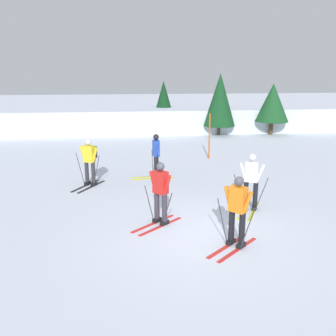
{
  "coord_description": "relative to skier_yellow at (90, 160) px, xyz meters",
  "views": [
    {
      "loc": [
        -1.95,
        -8.53,
        4.0
      ],
      "look_at": [
        -0.52,
        3.33,
        0.9
      ],
      "focal_mm": 39.92,
      "sensor_mm": 36.0,
      "label": 1
    }
  ],
  "objects": [
    {
      "name": "skier_blue",
      "position": [
        2.43,
        0.68,
        -0.04
      ],
      "size": [
        1.62,
        1.0,
        1.71
      ],
      "color": "gold",
      "rests_on": "ground"
    },
    {
      "name": "far_snow_ridge",
      "position": [
        3.17,
        13.99,
        -0.17
      ],
      "size": [
        80.0,
        7.48,
        1.57
      ],
      "primitive_type": "cube",
      "color": "silver",
      "rests_on": "ground"
    },
    {
      "name": "skier_white",
      "position": [
        4.89,
        -3.06,
        -0.04
      ],
      "size": [
        1.08,
        1.59,
        1.71
      ],
      "color": "gold",
      "rests_on": "ground"
    },
    {
      "name": "ground_plane",
      "position": [
        3.17,
        -4.64,
        -0.96
      ],
      "size": [
        120.0,
        120.0,
        0.0
      ],
      "primitive_type": "plane",
      "color": "silver"
    },
    {
      "name": "skier_orange",
      "position": [
        3.77,
        -5.36,
        -0.04
      ],
      "size": [
        1.44,
        1.34,
        1.71
      ],
      "color": "red",
      "rests_on": "ground"
    },
    {
      "name": "conifer_far_centre",
      "position": [
        4.06,
        12.93,
        1.0
      ],
      "size": [
        1.63,
        1.63,
        3.37
      ],
      "color": "#513823",
      "rests_on": "ground"
    },
    {
      "name": "conifer_far_right",
      "position": [
        7.34,
        10.16,
        1.29
      ],
      "size": [
        2.02,
        2.02,
        3.9
      ],
      "color": "#513823",
      "rests_on": "ground"
    },
    {
      "name": "skier_yellow",
      "position": [
        0.0,
        0.0,
        0.0
      ],
      "size": [
        1.13,
        1.57,
        1.71
      ],
      "color": "black",
      "rests_on": "ground"
    },
    {
      "name": "skier_red",
      "position": [
        2.14,
        -3.81,
        -0.04
      ],
      "size": [
        1.44,
        1.34,
        1.71
      ],
      "color": "red",
      "rests_on": "ground"
    },
    {
      "name": "conifer_far_left",
      "position": [
        10.77,
        10.02,
        1.09
      ],
      "size": [
        2.13,
        2.13,
        3.27
      ],
      "color": "#513823",
      "rests_on": "ground"
    },
    {
      "name": "trail_marker_pole",
      "position": [
        5.19,
        3.66,
        0.11
      ],
      "size": [
        0.06,
        0.06,
        2.12
      ],
      "primitive_type": "cylinder",
      "color": "#C65614",
      "rests_on": "ground"
    }
  ]
}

